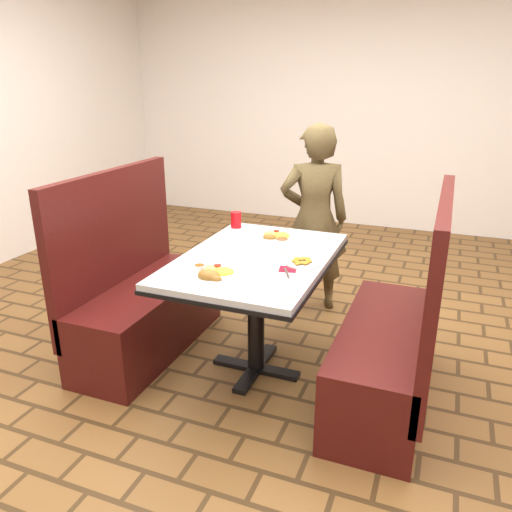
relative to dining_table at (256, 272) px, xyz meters
name	(u,v)px	position (x,y,z in m)	size (l,w,h in m)	color
room	(256,33)	(0.00, 0.00, 1.26)	(7.00, 7.04, 2.82)	brown
dining_table	(256,272)	(0.00, 0.00, 0.00)	(0.81, 1.21, 0.75)	silver
booth_bench_left	(142,302)	(-0.80, 0.00, -0.32)	(0.47, 1.20, 1.17)	#4B1311
booth_bench_right	(393,347)	(0.80, 0.00, -0.32)	(0.47, 1.20, 1.17)	#4B1311
diner_person	(314,219)	(0.06, 1.03, 0.05)	(0.51, 0.34, 1.41)	brown
near_dinner_plate	(214,272)	(-0.08, -0.37, 0.13)	(0.27, 0.27, 0.08)	white
far_dinner_plate	(276,235)	(0.00, 0.34, 0.12)	(0.25, 0.25, 0.06)	white
plantain_plate	(302,262)	(0.28, -0.03, 0.11)	(0.19, 0.19, 0.03)	white
maroon_napkin	(288,269)	(0.23, -0.13, 0.10)	(0.09, 0.09, 0.00)	maroon
spoon_utensil	(287,273)	(0.25, -0.20, 0.10)	(0.01, 0.14, 0.00)	#BABBBF
red_tumbler	(236,220)	(-0.34, 0.49, 0.15)	(0.07, 0.07, 0.11)	red
paper_napkin	(276,292)	(0.28, -0.45, 0.10)	(0.18, 0.14, 0.01)	white
knife_utensil	(216,275)	(-0.08, -0.37, 0.11)	(0.01, 0.19, 0.00)	silver
fork_utensil	(218,275)	(-0.07, -0.36, 0.11)	(0.01, 0.14, 0.00)	silver
lettuce_shreds	(266,253)	(0.04, 0.06, 0.10)	(0.28, 0.32, 0.00)	#7FAE45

